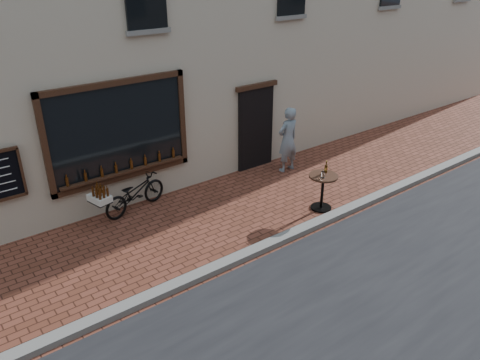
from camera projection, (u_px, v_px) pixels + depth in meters
ground at (288, 246)px, 9.43m from camera, size 90.00×90.00×0.00m
kerb at (282, 239)px, 9.55m from camera, size 90.00×0.25×0.12m
cargo_bicycle at (134, 193)px, 10.54m from camera, size 1.96×0.96×0.92m
bistro_table at (323, 185)px, 10.56m from camera, size 0.66×0.66×1.13m
pedestrian at (288, 140)px, 12.34m from camera, size 0.66×0.45×1.76m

